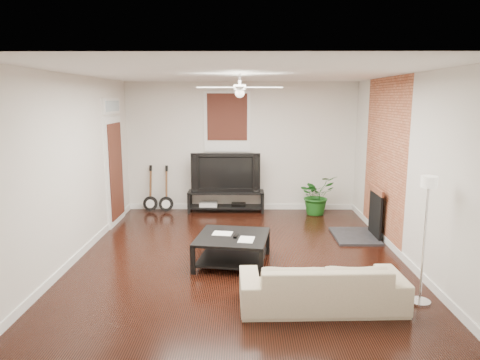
% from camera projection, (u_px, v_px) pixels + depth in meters
% --- Properties ---
extents(room, '(5.01, 6.01, 2.81)m').
position_uv_depth(room, '(240.00, 169.00, 6.58)').
color(room, black).
rests_on(room, ground).
extents(brick_accent, '(0.02, 2.20, 2.80)m').
position_uv_depth(brick_accent, '(384.00, 160.00, 7.54)').
color(brick_accent, '#A75436').
rests_on(brick_accent, floor).
extents(fireplace, '(0.80, 1.10, 0.92)m').
position_uv_depth(fireplace, '(365.00, 212.00, 7.71)').
color(fireplace, black).
rests_on(fireplace, floor).
extents(window_back, '(1.00, 0.06, 1.30)m').
position_uv_depth(window_back, '(227.00, 122.00, 9.40)').
color(window_back, '#36130E').
rests_on(window_back, wall_back).
extents(door_left, '(0.08, 1.00, 2.50)m').
position_uv_depth(door_left, '(115.00, 161.00, 8.50)').
color(door_left, white).
rests_on(door_left, wall_left).
extents(tv_stand, '(1.65, 0.44, 0.46)m').
position_uv_depth(tv_stand, '(226.00, 201.00, 9.53)').
color(tv_stand, black).
rests_on(tv_stand, floor).
extents(tv, '(1.47, 0.19, 0.85)m').
position_uv_depth(tv, '(226.00, 172.00, 9.43)').
color(tv, black).
rests_on(tv, tv_stand).
extents(coffee_table, '(1.17, 1.17, 0.43)m').
position_uv_depth(coffee_table, '(233.00, 250.00, 6.53)').
color(coffee_table, black).
rests_on(coffee_table, floor).
extents(sofa, '(1.95, 0.82, 0.56)m').
position_uv_depth(sofa, '(321.00, 284.00, 5.16)').
color(sofa, tan).
rests_on(sofa, floor).
extents(floor_lamp, '(0.27, 0.27, 1.57)m').
position_uv_depth(floor_lamp, '(424.00, 241.00, 5.15)').
color(floor_lamp, silver).
rests_on(floor_lamp, floor).
extents(potted_plant, '(0.99, 0.95, 0.84)m').
position_uv_depth(potted_plant, '(316.00, 195.00, 9.28)').
color(potted_plant, '#195518').
rests_on(potted_plant, floor).
extents(guitar_left, '(0.32, 0.23, 1.02)m').
position_uv_depth(guitar_left, '(150.00, 189.00, 9.46)').
color(guitar_left, black).
rests_on(guitar_left, floor).
extents(guitar_right, '(0.33, 0.24, 1.02)m').
position_uv_depth(guitar_right, '(166.00, 189.00, 9.43)').
color(guitar_right, black).
rests_on(guitar_right, floor).
extents(ceiling_fan, '(1.24, 1.24, 0.32)m').
position_uv_depth(ceiling_fan, '(240.00, 87.00, 6.36)').
color(ceiling_fan, white).
rests_on(ceiling_fan, ceiling).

